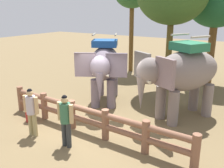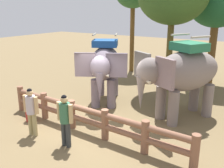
# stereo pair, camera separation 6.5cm
# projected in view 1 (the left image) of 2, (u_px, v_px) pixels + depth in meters

# --- Properties ---
(ground_plane) EXTENTS (60.00, 60.00, 0.00)m
(ground_plane) POSITION_uv_depth(u_px,v_px,m) (93.00, 130.00, 9.06)
(ground_plane) COLOR brown
(log_fence) EXTENTS (7.62, 0.53, 1.05)m
(log_fence) POSITION_uv_depth(u_px,v_px,m) (88.00, 117.00, 8.68)
(log_fence) COLOR brown
(log_fence) RESTS_ON ground
(elephant_near_left) EXTENTS (2.91, 3.66, 3.13)m
(elephant_near_left) POSITION_uv_depth(u_px,v_px,m) (104.00, 65.00, 11.27)
(elephant_near_left) COLOR slate
(elephant_near_left) RESTS_ON ground
(elephant_center) EXTENTS (3.08, 3.80, 3.27)m
(elephant_center) POSITION_uv_depth(u_px,v_px,m) (182.00, 73.00, 9.57)
(elephant_center) COLOR gray
(elephant_center) RESTS_ON ground
(tourist_woman_in_black) EXTENTS (0.59, 0.37, 1.68)m
(tourist_woman_in_black) POSITION_uv_depth(u_px,v_px,m) (31.00, 109.00, 8.41)
(tourist_woman_in_black) COLOR tan
(tourist_woman_in_black) RESTS_ON ground
(tourist_man_in_blue) EXTENTS (0.60, 0.34, 1.71)m
(tourist_man_in_blue) POSITION_uv_depth(u_px,v_px,m) (66.00, 117.00, 7.73)
(tourist_man_in_blue) COLOR #2E3233
(tourist_man_in_blue) RESTS_ON ground
(tree_deep_back) EXTENTS (3.01, 3.01, 5.73)m
(tree_deep_back) POSITION_uv_depth(u_px,v_px,m) (216.00, 5.00, 13.52)
(tree_deep_back) COLOR brown
(tree_deep_back) RESTS_ON ground
(feed_bucket) EXTENTS (0.37, 0.37, 0.48)m
(feed_bucket) POSITION_uv_depth(u_px,v_px,m) (30.00, 115.00, 9.74)
(feed_bucket) COLOR maroon
(feed_bucket) RESTS_ON ground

